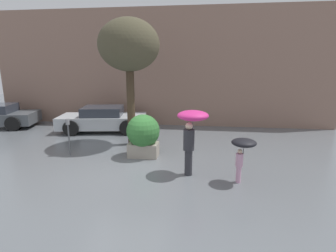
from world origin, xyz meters
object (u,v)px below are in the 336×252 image
person_adult (192,126)px  street_tree (129,47)px  planter_box (143,134)px  parked_car_near (103,119)px  person_child (243,147)px  parking_meter (68,129)px

person_adult → street_tree: street_tree is taller
planter_box → street_tree: (-0.79, 1.36, 3.02)m
planter_box → parked_car_near: bearing=129.3°
planter_box → street_tree: 3.41m
planter_box → person_child: (3.11, -1.75, 0.20)m
person_child → parking_meter: parking_meter is taller
person_adult → person_child: bearing=-63.0°
planter_box → person_child: size_ratio=1.20×
planter_box → person_adult: size_ratio=0.79×
parking_meter → parked_car_near: bearing=91.9°
parked_car_near → parking_meter: parking_meter is taller
street_tree → person_child: bearing=-38.6°
street_tree → parked_car_near: bearing=134.4°
planter_box → street_tree: bearing=120.0°
planter_box → person_child: bearing=-29.4°
person_child → street_tree: street_tree is taller
parked_car_near → person_child: bearing=-140.5°
person_child → parked_car_near: person_child is taller
person_adult → parking_meter: person_adult is taller
parked_car_near → parking_meter: (0.12, -3.59, 0.37)m
planter_box → person_child: 3.58m
planter_box → parking_meter: (-2.65, -0.21, 0.14)m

